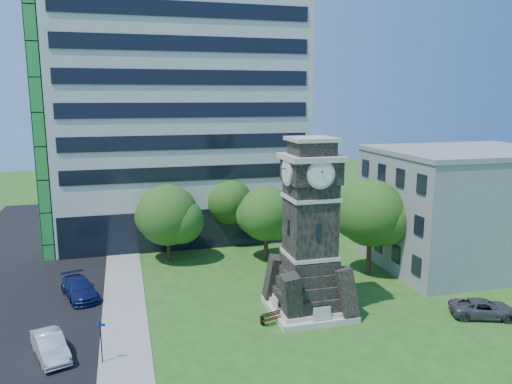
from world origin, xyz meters
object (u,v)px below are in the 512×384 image
object	(u,v)px
car_street_north	(80,288)
car_east_lot	(484,309)
park_bench	(273,318)
street_sign	(101,338)
car_street_mid	(50,346)
clock_tower	(310,239)

from	to	relation	value
car_street_north	car_east_lot	xyz separation A→B (m)	(26.94, -10.76, -0.09)
park_bench	street_sign	xyz separation A→B (m)	(-10.78, -2.27, 1.13)
car_street_north	car_street_mid	bearing A→B (deg)	-113.88
clock_tower	car_street_north	xyz separation A→B (m)	(-15.70, 6.76, -4.57)
car_street_mid	car_street_north	world-z (taller)	car_street_north
car_street_north	car_east_lot	world-z (taller)	car_street_north
car_east_lot	park_bench	xyz separation A→B (m)	(-14.23, 2.77, -0.18)
car_street_mid	car_east_lot	xyz separation A→B (m)	(27.91, -1.98, -0.08)
car_street_north	park_bench	world-z (taller)	car_street_north
car_street_mid	park_bench	bearing A→B (deg)	-15.88
clock_tower	car_east_lot	xyz separation A→B (m)	(11.24, -3.99, -4.66)
clock_tower	car_street_mid	world-z (taller)	clock_tower
park_bench	car_street_north	bearing A→B (deg)	131.75
park_bench	street_sign	distance (m)	11.07
clock_tower	car_east_lot	bearing A→B (deg)	-19.56
car_street_mid	car_street_north	bearing A→B (deg)	64.50
car_east_lot	street_sign	world-z (taller)	street_sign
car_street_mid	park_bench	size ratio (longest dim) A/B	2.66
park_bench	clock_tower	bearing A→B (deg)	6.14
clock_tower	street_sign	bearing A→B (deg)	-165.76
clock_tower	street_sign	distance (m)	14.68
car_east_lot	park_bench	distance (m)	14.50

